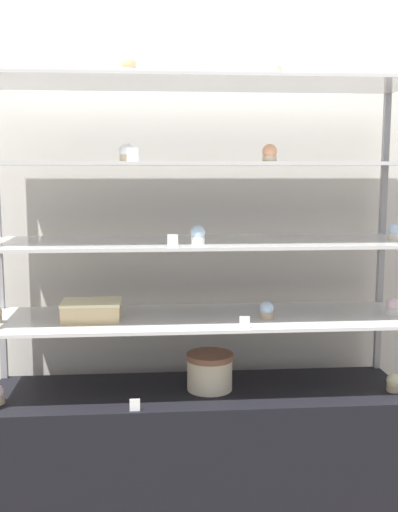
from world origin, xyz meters
name	(u,v)px	position (x,y,z in m)	size (l,w,h in m)	color
back_wall	(192,228)	(0.00, 0.36, 1.30)	(8.00, 0.05, 2.60)	silver
display_base	(199,477)	(0.00, 0.00, 0.36)	(1.57, 0.42, 0.71)	black
display_riser_lower	(199,321)	(0.00, 0.00, 0.98)	(1.57, 0.42, 0.29)	#99999E
display_riser_middle	(199,245)	(0.00, 0.00, 1.27)	(1.57, 0.42, 0.29)	#99999E
display_riser_upper	(199,167)	(0.00, 0.00, 1.56)	(1.57, 0.42, 0.29)	#99999E
display_riser_top	(199,85)	(0.00, 0.00, 1.84)	(1.57, 0.42, 0.29)	#99999E
layer_cake_centerpiece	(210,371)	(0.04, 0.00, 0.78)	(0.18, 0.18, 0.14)	beige
sheet_cake_frosted	(92,310)	(-0.40, -0.02, 1.04)	(0.21, 0.15, 0.07)	#DBBC84
cupcake_1	(394,383)	(0.74, -0.08, 0.75)	(0.06, 0.06, 0.07)	#CCB28C
price_tag_0	(135,405)	(-0.24, -0.19, 0.73)	(0.04, 0.00, 0.04)	white
cupcake_3	(267,310)	(0.25, -0.05, 1.03)	(0.05, 0.05, 0.06)	#CCB28C
cupcake_4	(393,307)	(0.74, -0.04, 1.03)	(0.05, 0.05, 0.06)	white
price_tag_1	(245,322)	(0.14, -0.19, 1.02)	(0.04, 0.00, 0.04)	white
cupcake_6	(198,235)	(-0.01, -0.10, 1.32)	(0.05, 0.05, 0.07)	white
cupcake_7	(395,232)	(0.72, -0.05, 1.32)	(0.05, 0.05, 0.07)	beige
price_tag_2	(173,241)	(-0.10, -0.19, 1.31)	(0.04, 0.00, 0.04)	white
cupcake_9	(127,153)	(-0.26, -0.09, 1.60)	(0.05, 0.05, 0.06)	#CCB28C
cupcake_10	(270,153)	(0.24, -0.08, 1.60)	(0.05, 0.05, 0.06)	#CCB28C
price_tag_3	(133,154)	(-0.23, -0.19, 1.60)	(0.04, 0.00, 0.04)	white
cupcake_13	(128,67)	(-0.25, -0.05, 1.90)	(0.06, 0.06, 0.07)	beige
cupcake_14	(274,66)	(0.25, -0.11, 1.90)	(0.06, 0.06, 0.07)	#CCB28C
price_tag_4	(189,65)	(-0.05, -0.19, 1.88)	(0.04, 0.00, 0.04)	white
donut_glazed	(299,76)	(0.36, 0.00, 1.88)	(0.13, 0.13, 0.04)	#EFE5CC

